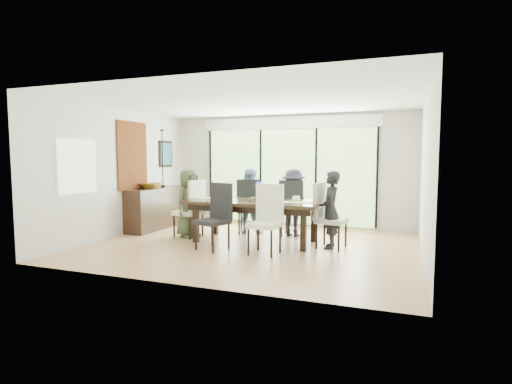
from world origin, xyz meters
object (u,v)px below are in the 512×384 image
(person_far_left, at_px, (249,201))
(bowl, at_px, (152,186))
(cup_c, at_px, (296,199))
(table_top, at_px, (255,202))
(chair_left_end, at_px, (188,208))
(person_right_end, at_px, (331,210))
(vase, at_px, (258,197))
(chair_right_end, at_px, (332,215))
(chair_far_right, at_px, (294,208))
(chair_near_right, at_px, (264,219))
(chair_far_left, at_px, (250,206))
(laptop, at_px, (214,199))
(cup_a, at_px, (226,196))
(sideboard, at_px, (155,208))
(cup_b, at_px, (261,199))
(chair_near_left, at_px, (212,216))
(person_far_right, at_px, (293,203))
(person_left_end, at_px, (189,203))

(person_far_left, xyz_separation_m, bowl, (-2.26, -0.37, 0.31))
(cup_c, bearing_deg, table_top, -172.87)
(chair_left_end, relative_size, person_right_end, 0.85)
(cup_c, bearing_deg, vase, -176.19)
(chair_right_end, distance_m, chair_far_right, 1.27)
(table_top, bearing_deg, chair_near_right, -60.11)
(bowl, bearing_deg, table_top, -9.54)
(chair_far_left, relative_size, laptop, 3.33)
(chair_near_right, bearing_deg, table_top, 123.02)
(person_far_left, bearing_deg, chair_right_end, 154.57)
(cup_a, bearing_deg, sideboard, 168.59)
(chair_left_end, relative_size, chair_far_left, 1.00)
(cup_b, xyz_separation_m, cup_c, (0.65, 0.20, 0.00))
(cup_b, bearing_deg, person_far_left, 122.83)
(chair_right_end, distance_m, chair_near_left, 2.18)
(chair_far_left, bearing_deg, chair_far_right, 163.85)
(chair_near_right, distance_m, sideboard, 3.51)
(table_top, bearing_deg, person_far_right, 56.47)
(sideboard, relative_size, bowl, 3.36)
(person_left_end, height_order, person_far_right, same)
(sideboard, bearing_deg, cup_c, -7.40)
(bowl, bearing_deg, person_far_left, 9.41)
(person_far_right, height_order, bowl, person_far_right)
(chair_far_right, xyz_separation_m, person_far_right, (0.00, -0.02, 0.10))
(person_left_end, bearing_deg, chair_far_left, -36.34)
(chair_near_right, xyz_separation_m, person_far_right, (0.05, 1.70, 0.10))
(person_left_end, xyz_separation_m, cup_a, (0.78, 0.15, 0.17))
(chair_right_end, height_order, laptop, chair_right_end)
(chair_near_right, distance_m, cup_c, 1.05)
(person_far_left, xyz_separation_m, vase, (0.50, -0.78, 0.18))
(chair_near_left, height_order, cup_c, chair_near_left)
(chair_near_left, height_order, bowl, chair_near_left)
(person_far_left, distance_m, cup_b, 1.12)
(chair_left_end, bearing_deg, chair_right_end, 99.37)
(chair_near_right, relative_size, person_right_end, 0.85)
(laptop, bearing_deg, cup_c, 6.09)
(person_far_left, relative_size, cup_c, 10.40)
(table_top, xyz_separation_m, cup_b, (0.15, -0.10, 0.08))
(person_right_end, height_order, cup_b, person_right_end)
(chair_near_left, relative_size, vase, 9.17)
(chair_far_right, bearing_deg, laptop, 31.95)
(chair_left_end, relative_size, bowl, 2.39)
(chair_near_right, xyz_separation_m, cup_c, (0.30, 0.97, 0.27))
(chair_near_right, height_order, cup_b, chair_near_right)
(chair_left_end, bearing_deg, chair_far_left, 138.36)
(table_top, xyz_separation_m, person_far_right, (0.55, 0.83, -0.08))
(chair_far_left, relative_size, sideboard, 0.71)
(chair_left_end, xyz_separation_m, chair_far_left, (1.05, 0.85, 0.00))
(chair_near_right, relative_size, person_far_right, 0.85)
(chair_near_left, relative_size, cup_b, 11.00)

